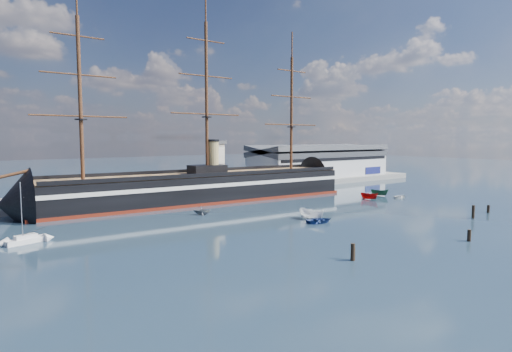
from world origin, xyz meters
TOP-DOWN VIEW (x-y plane):
  - ground at (0.00, 40.00)m, footprint 600.00×600.00m
  - quay at (10.00, 76.00)m, footprint 180.00×18.00m
  - warehouse at (58.00, 80.00)m, footprint 63.00×21.00m
  - quay_tower at (3.00, 73.00)m, footprint 5.00×5.00m
  - warship at (-11.85, 60.00)m, footprint 113.35×21.72m
  - sailboat at (-58.33, 36.30)m, footprint 6.88×3.54m
  - motorboat_a at (-4.35, 21.87)m, footprint 7.90×3.89m
  - motorboat_b at (-5.80, 18.18)m, footprint 2.33×3.84m
  - motorboat_c at (30.65, 33.48)m, footprint 6.64×3.71m
  - motorboat_d at (-20.72, 41.49)m, footprint 5.78×6.77m
  - motorboat_e at (40.82, 29.86)m, footprint 1.44×2.91m
  - motorboat_f at (39.68, 36.61)m, footprint 6.77×4.45m
  - piling_near_left at (-21.96, -4.38)m, footprint 0.64×0.64m
  - piling_near_mid at (3.36, -9.00)m, footprint 0.64×0.64m
  - piling_near_right at (25.31, 0.90)m, footprint 0.64×0.64m
  - piling_far_right at (35.31, 2.10)m, footprint 0.64×0.64m

SIDE VIEW (x-z plane):
  - ground at x=0.00m, z-range 0.00..0.00m
  - quay at x=10.00m, z-range -1.00..1.00m
  - motorboat_a at x=-4.35m, z-range -1.51..1.51m
  - motorboat_b at x=-5.80m, z-range -0.84..0.84m
  - motorboat_c at x=30.65m, z-range -1.25..1.25m
  - motorboat_d at x=-20.72m, z-range -1.16..1.16m
  - motorboat_e at x=40.82m, z-range -0.65..0.65m
  - motorboat_f at x=39.68m, z-range -1.27..1.27m
  - piling_near_left at x=-21.96m, z-range -1.62..1.62m
  - piling_near_mid at x=3.36m, z-range -1.37..1.37m
  - piling_near_right at x=25.31m, z-range -1.83..1.83m
  - piling_far_right at x=35.31m, z-range -1.29..1.29m
  - sailboat at x=-58.33m, z-range -4.61..5.96m
  - warship at x=-11.85m, z-range -22.93..31.01m
  - warehouse at x=58.00m, z-range 2.18..13.78m
  - quay_tower at x=3.00m, z-range 2.25..17.25m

